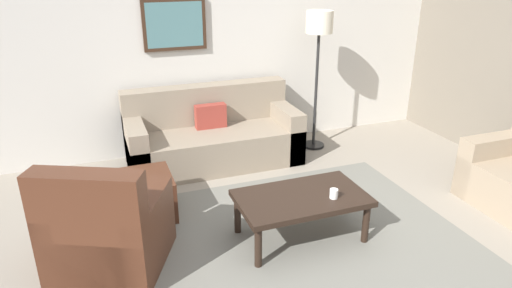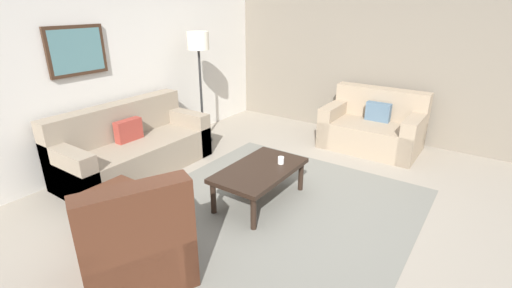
{
  "view_description": "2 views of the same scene",
  "coord_description": "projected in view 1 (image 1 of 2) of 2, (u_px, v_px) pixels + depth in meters",
  "views": [
    {
      "loc": [
        -1.49,
        -2.83,
        2.28
      ],
      "look_at": [
        -0.22,
        0.6,
        0.78
      ],
      "focal_mm": 32.08,
      "sensor_mm": 36.0,
      "label": 1
    },
    {
      "loc": [
        -2.9,
        -1.76,
        2.11
      ],
      "look_at": [
        0.22,
        0.4,
        0.61
      ],
      "focal_mm": 25.25,
      "sensor_mm": 36.0,
      "label": 2
    }
  ],
  "objects": [
    {
      "name": "ground_plane",
      "position": [
        306.0,
        253.0,
        3.8
      ],
      "size": [
        8.0,
        8.0,
        0.0
      ],
      "primitive_type": "plane",
      "color": "gray"
    },
    {
      "name": "rear_partition",
      "position": [
        216.0,
        36.0,
        5.52
      ],
      "size": [
        6.0,
        0.12,
        2.8
      ],
      "primitive_type": "cube",
      "color": "silver",
      "rests_on": "ground_plane"
    },
    {
      "name": "area_rug",
      "position": [
        306.0,
        253.0,
        3.8
      ],
      "size": [
        2.94,
        2.8,
        0.01
      ],
      "primitive_type": "cube",
      "color": "slate",
      "rests_on": "ground_plane"
    },
    {
      "name": "couch_main",
      "position": [
        212.0,
        137.0,
        5.45
      ],
      "size": [
        1.98,
        0.87,
        0.88
      ],
      "color": "gray",
      "rests_on": "ground_plane"
    },
    {
      "name": "armchair_leather",
      "position": [
        107.0,
        236.0,
        3.49
      ],
      "size": [
        1.07,
        1.07,
        0.95
      ],
      "color": "#4C2819",
      "rests_on": "ground_plane"
    },
    {
      "name": "ottoman",
      "position": [
        143.0,
        196.0,
        4.3
      ],
      "size": [
        0.56,
        0.56,
        0.4
      ],
      "primitive_type": "cube",
      "color": "#4C2819",
      "rests_on": "ground_plane"
    },
    {
      "name": "coffee_table",
      "position": [
        301.0,
        201.0,
        3.89
      ],
      "size": [
        1.1,
        0.64,
        0.41
      ],
      "color": "black",
      "rests_on": "ground_plane"
    },
    {
      "name": "cup",
      "position": [
        334.0,
        194.0,
        3.82
      ],
      "size": [
        0.07,
        0.07,
        0.08
      ],
      "primitive_type": "cylinder",
      "color": "white",
      "rests_on": "coffee_table"
    },
    {
      "name": "lamp_standing",
      "position": [
        319.0,
        37.0,
        5.42
      ],
      "size": [
        0.32,
        0.32,
        1.71
      ],
      "color": "black",
      "rests_on": "ground_plane"
    },
    {
      "name": "framed_artwork",
      "position": [
        175.0,
        25.0,
        5.22
      ],
      "size": [
        0.73,
        0.04,
        0.58
      ],
      "color": "#382316"
    }
  ]
}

